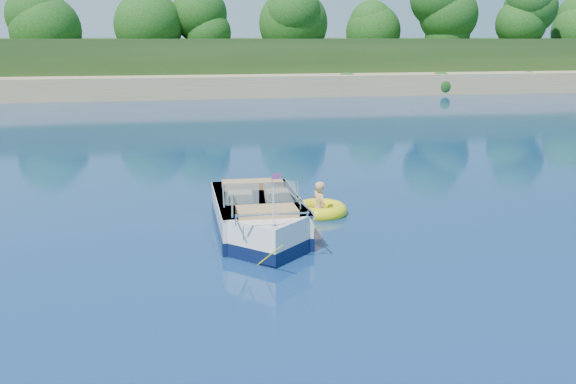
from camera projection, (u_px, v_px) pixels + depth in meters
ground at (453, 277)px, 11.40m from camera, size 160.00×160.00×0.00m
shoreline at (203, 66)px, 71.95m from camera, size 170.00×59.00×6.00m
treeline at (222, 18)px, 49.19m from camera, size 150.00×7.12×8.19m
motorboat at (260, 220)px, 13.78m from camera, size 1.90×5.12×1.70m
tow_tube at (320, 210)px, 15.45m from camera, size 1.66×1.66×0.35m
boy at (318, 214)px, 15.41m from camera, size 0.52×0.78×1.40m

